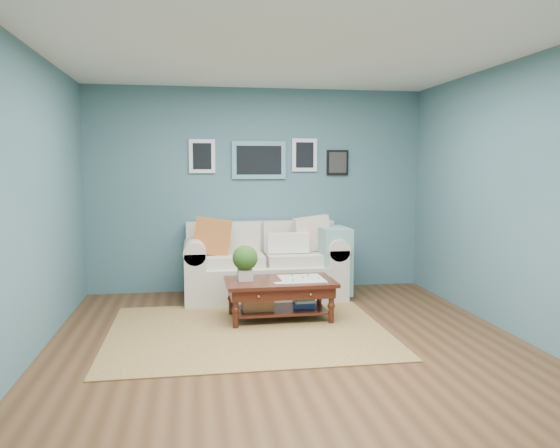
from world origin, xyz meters
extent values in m
plane|color=brown|center=(0.00, 0.00, 0.00)|extent=(5.00, 5.00, 0.00)
plane|color=white|center=(0.00, 0.00, 2.70)|extent=(5.00, 5.00, 0.00)
cube|color=#436770|center=(0.00, 2.50, 1.35)|extent=(4.50, 0.02, 2.70)
cube|color=#436770|center=(0.00, -2.50, 1.35)|extent=(4.50, 0.02, 2.70)
cube|color=#436770|center=(-2.25, 0.00, 1.35)|extent=(0.02, 5.00, 2.70)
cube|color=#436770|center=(2.25, 0.00, 1.35)|extent=(0.02, 5.00, 2.70)
cube|color=#5F989F|center=(0.01, 2.48, 1.75)|extent=(0.72, 0.03, 0.50)
cube|color=black|center=(0.01, 2.46, 1.75)|extent=(0.60, 0.01, 0.38)
cube|color=white|center=(-0.74, 2.48, 1.80)|extent=(0.34, 0.03, 0.44)
cube|color=white|center=(0.63, 2.48, 1.82)|extent=(0.34, 0.03, 0.44)
cube|color=black|center=(1.09, 2.48, 1.72)|extent=(0.30, 0.03, 0.34)
cube|color=brown|center=(-0.34, 0.57, 0.01)|extent=(2.78, 2.22, 0.01)
cube|color=beige|center=(0.01, 1.99, 0.22)|extent=(1.49, 0.92, 0.44)
cube|color=beige|center=(0.01, 2.35, 0.69)|extent=(1.95, 0.23, 0.50)
cube|color=beige|center=(-0.86, 1.99, 0.32)|extent=(0.25, 0.92, 0.65)
cube|color=beige|center=(0.88, 1.99, 0.32)|extent=(0.25, 0.92, 0.65)
cylinder|color=beige|center=(-0.86, 1.99, 0.65)|extent=(0.27, 0.92, 0.27)
cylinder|color=beige|center=(0.88, 1.99, 0.65)|extent=(0.27, 0.92, 0.27)
cube|color=beige|center=(-0.38, 1.93, 0.51)|extent=(0.75, 0.59, 0.14)
cube|color=beige|center=(0.41, 1.93, 0.51)|extent=(0.75, 0.59, 0.14)
cube|color=beige|center=(-0.38, 2.22, 0.76)|extent=(0.75, 0.13, 0.38)
cube|color=beige|center=(0.41, 2.22, 0.76)|extent=(0.75, 0.13, 0.38)
cube|color=#DB5D25|center=(-0.64, 1.94, 0.81)|extent=(0.51, 0.18, 0.50)
cube|color=silver|center=(0.64, 2.01, 0.81)|extent=(0.49, 0.19, 0.48)
cube|color=silver|center=(0.31, 1.89, 0.71)|extent=(0.52, 0.13, 0.25)
cube|color=#87C0B8|center=(0.88, 1.86, 0.48)|extent=(0.36, 0.58, 0.84)
cube|color=#36170D|center=(0.05, 0.96, 0.42)|extent=(1.18, 0.70, 0.04)
cube|color=#36170D|center=(0.05, 0.96, 0.34)|extent=(1.10, 0.62, 0.12)
cube|color=#36170D|center=(0.05, 0.96, 0.11)|extent=(1.00, 0.52, 0.02)
sphere|color=gold|center=(-0.22, 0.64, 0.34)|extent=(0.03, 0.03, 0.03)
sphere|color=gold|center=(0.33, 0.65, 0.34)|extent=(0.03, 0.03, 0.03)
cylinder|color=#36170D|center=(-0.45, 0.69, 0.20)|extent=(0.06, 0.06, 0.40)
cylinder|color=#36170D|center=(0.56, 0.70, 0.20)|extent=(0.06, 0.06, 0.40)
cylinder|color=#36170D|center=(-0.46, 1.22, 0.20)|extent=(0.06, 0.06, 0.40)
cylinder|color=#36170D|center=(0.55, 1.23, 0.20)|extent=(0.06, 0.06, 0.40)
cube|color=beige|center=(-0.32, 1.00, 0.50)|extent=(0.16, 0.16, 0.12)
sphere|color=#264D17|center=(-0.32, 1.00, 0.68)|extent=(0.27, 0.27, 0.27)
cube|color=silver|center=(0.29, 0.96, 0.44)|extent=(0.47, 0.47, 0.01)
cube|color=#A77047|center=(-0.19, 0.95, 0.22)|extent=(0.34, 0.24, 0.20)
cube|color=#23488B|center=(0.32, 0.98, 0.18)|extent=(0.24, 0.18, 0.11)
camera|label=1|loc=(-0.88, -4.79, 1.66)|focal=35.00mm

